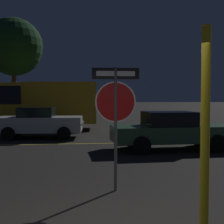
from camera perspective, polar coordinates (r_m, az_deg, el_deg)
The scene contains 7 objects.
road_center_stripe at distance 12.61m, azimuth -4.64°, elevation -5.77°, with size 42.56×0.12×0.01m, color gold.
stop_sign at distance 6.10m, azimuth 0.66°, elevation 1.66°, with size 0.92×0.06×2.44m.
yellow_pole_right at distance 4.02m, azimuth 16.65°, elevation -4.32°, with size 0.11×0.11×2.72m, color yellow.
passing_car_2 at distance 14.65m, azimuth -13.16°, elevation -1.85°, with size 4.01×2.07×1.42m.
passing_car_3 at distance 11.26m, azimuth 10.79°, elevation -3.34°, with size 4.40×1.95×1.35m.
delivery_truck at distance 18.67m, azimuth -13.45°, elevation 1.75°, with size 6.55×2.79×2.73m.
tree_0 at distance 24.43m, azimuth -17.54°, elevation 11.26°, with size 4.24×4.24×7.71m.
Camera 1 is at (-0.32, -3.97, 1.83)m, focal length 50.00 mm.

